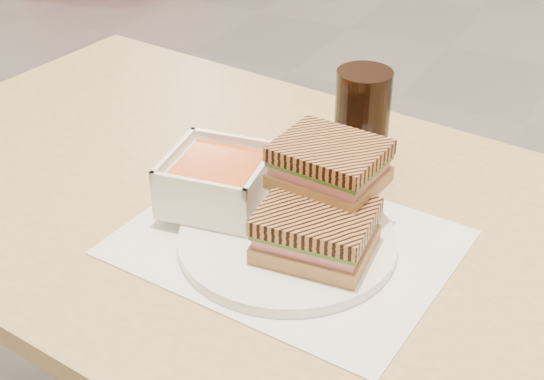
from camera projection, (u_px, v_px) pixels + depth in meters
The scene contains 7 objects.
main_table at pixel (257, 270), 1.07m from camera, with size 1.26×0.82×0.75m.
tray_liner at pixel (288, 242), 0.93m from camera, with size 0.41×0.33×0.00m.
plate at pixel (287, 241), 0.92m from camera, with size 0.27×0.27×0.01m.
soup_bowl at pixel (218, 182), 0.96m from camera, with size 0.15×0.15×0.07m.
panini_lower at pixel (316, 230), 0.87m from camera, with size 0.14×0.12×0.06m.
panini_upper at pixel (330, 164), 0.91m from camera, with size 0.13×0.11×0.06m.
cola_glass at pixel (361, 126), 1.02m from camera, with size 0.07×0.07×0.16m.
Camera 1 is at (0.38, -2.67, 1.30)m, focal length 49.81 mm.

